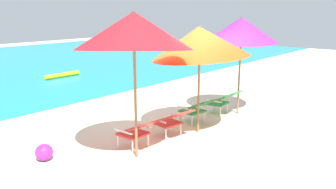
# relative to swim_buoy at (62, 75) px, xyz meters

# --- Properties ---
(ground_plane) EXTENTS (40.00, 40.00, 0.00)m
(ground_plane) POSITION_rel_swim_buoy_xyz_m (-1.79, -3.60, -0.10)
(ground_plane) COLOR beige
(swim_buoy) EXTENTS (1.60, 0.18, 0.18)m
(swim_buoy) POSITION_rel_swim_buoy_xyz_m (0.00, 0.00, 0.00)
(swim_buoy) COLOR yellow
(swim_buoy) RESTS_ON ocean_band
(lounge_chair_far_left) EXTENTS (0.55, 0.88, 0.68)m
(lounge_chair_far_left) POSITION_rel_swim_buoy_xyz_m (-3.36, -7.88, 0.31)
(lounge_chair_far_left) COLOR red
(lounge_chair_far_left) RESTS_ON ground_plane
(lounge_chair_near_left) EXTENTS (0.65, 0.94, 0.68)m
(lounge_chair_near_left) POSITION_rel_swim_buoy_xyz_m (-2.40, -7.96, 0.31)
(lounge_chair_near_left) COLOR red
(lounge_chair_near_left) RESTS_ON ground_plane
(lounge_chair_near_right) EXTENTS (0.65, 0.94, 0.68)m
(lounge_chair_near_right) POSITION_rel_swim_buoy_xyz_m (-1.29, -7.83, 0.31)
(lounge_chair_near_right) COLOR #338E3D
(lounge_chair_near_right) RESTS_ON ground_plane
(lounge_chair_far_right) EXTENTS (0.62, 0.92, 0.68)m
(lounge_chair_far_right) POSITION_rel_swim_buoy_xyz_m (-0.20, -7.89, 0.31)
(lounge_chair_far_right) COLOR #338E3D
(lounge_chair_far_right) RESTS_ON ground_plane
(beach_umbrella_left) EXTENTS (3.02, 3.01, 2.80)m
(beach_umbrella_left) POSITION_rel_swim_buoy_xyz_m (-3.67, -8.13, 2.28)
(beach_umbrella_left) COLOR olive
(beach_umbrella_left) RESTS_ON ground_plane
(beach_umbrella_center) EXTENTS (3.04, 3.05, 2.48)m
(beach_umbrella_center) POSITION_rel_swim_buoy_xyz_m (-1.77, -8.20, 1.96)
(beach_umbrella_center) COLOR olive
(beach_umbrella_center) RESTS_ON ground_plane
(beach_umbrella_right) EXTENTS (2.56, 2.55, 2.60)m
(beach_umbrella_right) POSITION_rel_swim_buoy_xyz_m (0.12, -8.16, 2.15)
(beach_umbrella_right) COLOR olive
(beach_umbrella_right) RESTS_ON ground_plane
(beach_ball) EXTENTS (0.32, 0.32, 0.32)m
(beach_ball) POSITION_rel_swim_buoy_xyz_m (-4.90, -6.94, 0.06)
(beach_ball) COLOR purple
(beach_ball) RESTS_ON ground_plane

